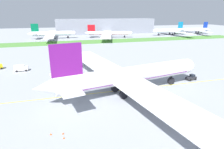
{
  "coord_description": "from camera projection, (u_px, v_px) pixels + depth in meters",
  "views": [
    {
      "loc": [
        -23.54,
        -57.23,
        25.96
      ],
      "look_at": [
        -5.72,
        7.06,
        3.93
      ],
      "focal_mm": 30.41,
      "sensor_mm": 36.0,
      "label": 1
    }
  ],
  "objects": [
    {
      "name": "ground_plane",
      "position": [
        133.0,
        90.0,
        66.48
      ],
      "size": [
        600.0,
        600.0,
        0.0
      ],
      "primitive_type": "plane",
      "color": "#9399A0",
      "rests_on": "ground"
    },
    {
      "name": "apron_taxi_line",
      "position": [
        132.0,
        89.0,
        67.06
      ],
      "size": [
        280.0,
        0.36,
        0.01
      ],
      "primitive_type": "cube",
      "color": "yellow",
      "rests_on": "ground"
    },
    {
      "name": "grass_median_strip",
      "position": [
        86.0,
        42.0,
        172.64
      ],
      "size": [
        320.0,
        24.0,
        0.1
      ],
      "primitive_type": "cube",
      "color": "#4C8438",
      "rests_on": "ground"
    },
    {
      "name": "airliner_foreground",
      "position": [
        127.0,
        76.0,
        61.78
      ],
      "size": [
        57.56,
        92.86,
        18.1
      ],
      "color": "white",
      "rests_on": "ground"
    },
    {
      "name": "pushback_tug",
      "position": [
        191.0,
        77.0,
        75.97
      ],
      "size": [
        6.01,
        3.18,
        2.22
      ],
      "color": "#26262B",
      "rests_on": "ground"
    },
    {
      "name": "traffic_cone_near_nose",
      "position": [
        64.0,
        137.0,
        40.82
      ],
      "size": [
        0.36,
        0.36,
        0.58
      ],
      "color": "#F2590C",
      "rests_on": "ground"
    },
    {
      "name": "traffic_cone_port_wing",
      "position": [
        63.0,
        133.0,
        42.27
      ],
      "size": [
        0.36,
        0.36,
        0.58
      ],
      "color": "#F2590C",
      "rests_on": "ground"
    },
    {
      "name": "traffic_cone_starboard_wing",
      "position": [
        51.0,
        134.0,
        42.05
      ],
      "size": [
        0.36,
        0.36,
        0.58
      ],
      "color": "#F2590C",
      "rests_on": "ground"
    },
    {
      "name": "service_truck_baggage_loader",
      "position": [
        21.0,
        68.0,
        87.05
      ],
      "size": [
        5.86,
        2.62,
        2.87
      ],
      "color": "white",
      "rests_on": "ground"
    },
    {
      "name": "parked_airliner_far_left",
      "position": [
        52.0,
        34.0,
        191.38
      ],
      "size": [
        47.36,
        75.28,
        15.18
      ],
      "color": "white",
      "rests_on": "ground"
    },
    {
      "name": "parked_airliner_far_centre",
      "position": [
        108.0,
        33.0,
        200.5
      ],
      "size": [
        49.79,
        82.64,
        13.33
      ],
      "color": "white",
      "rests_on": "ground"
    },
    {
      "name": "parked_airliner_far_right",
      "position": [
        170.0,
        31.0,
        223.14
      ],
      "size": [
        45.82,
        73.07,
        14.91
      ],
      "color": "white",
      "rests_on": "ground"
    },
    {
      "name": "parked_airliner_far_outer",
      "position": [
        196.0,
        30.0,
        233.92
      ],
      "size": [
        36.77,
        57.09,
        14.47
      ],
      "color": "white",
      "rests_on": "ground"
    },
    {
      "name": "terminal_building",
      "position": [
        106.0,
        26.0,
        237.45
      ],
      "size": [
        122.31,
        20.0,
        18.0
      ],
      "primitive_type": "cube",
      "color": "gray",
      "rests_on": "ground"
    }
  ]
}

